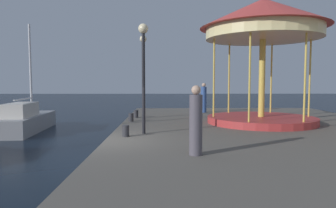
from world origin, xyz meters
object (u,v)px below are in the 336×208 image
lamp_post_near_edge (143,58)px  bollard_south (126,131)px  bollard_north (136,114)px  bollard_center (131,117)px  sailboat_grey (25,120)px  carousel (263,30)px  person_far_corner (204,99)px  person_by_the_water (196,123)px  lamp_post_mid_promenade (143,62)px

lamp_post_near_edge → bollard_south: bearing=-134.6°
bollard_north → bollard_center: same height
lamp_post_near_edge → bollard_south: size_ratio=9.96×
bollard_south → sailboat_grey: bearing=135.9°
carousel → person_far_corner: (-2.00, 4.97, -3.36)m
bollard_south → person_by_the_water: person_by_the_water is taller
carousel → bollard_north: (-5.96, 2.23, -4.02)m
bollard_south → person_by_the_water: (2.15, -2.71, 0.65)m
bollard_center → bollard_south: same height
bollard_north → person_by_the_water: bearing=-74.6°
bollard_center → person_by_the_water: (2.40, -6.77, 0.65)m
bollard_south → carousel: bearing=30.3°
bollard_south → person_far_corner: bearing=65.5°
bollard_center → bollard_south: (0.25, -4.06, 0.00)m
lamp_post_mid_promenade → carousel: bearing=-20.3°
lamp_post_mid_promenade → person_by_the_water: (1.88, -8.15, -2.09)m
person_by_the_water → bollard_center: bearing=109.5°
sailboat_grey → lamp_post_mid_promenade: (6.42, -0.51, 3.11)m
sailboat_grey → person_far_corner: size_ratio=3.24×
bollard_north → person_far_corner: 4.86m
lamp_post_mid_promenade → bollard_south: (-0.27, -5.45, -2.74)m
bollard_center → person_far_corner: bearing=46.7°
bollard_center → lamp_post_mid_promenade: bearing=69.7°
sailboat_grey → bollard_north: bearing=-3.2°
sailboat_grey → lamp_post_near_edge: size_ratio=1.49×
lamp_post_near_edge → lamp_post_mid_promenade: (-0.32, 4.85, 0.18)m
carousel → sailboat_grey: bearing=167.9°
person_by_the_water → bollard_south: bearing=128.4°
bollard_north → person_by_the_water: person_by_the_water is taller
bollard_center → person_far_corner: (4.05, 4.31, 0.66)m
sailboat_grey → carousel: (11.96, -2.56, 4.40)m
sailboat_grey → person_far_corner: (9.96, 2.41, 1.03)m
lamp_post_near_edge → person_by_the_water: bearing=-64.7°
carousel → person_by_the_water: (-3.66, -6.11, -3.37)m
sailboat_grey → lamp_post_mid_promenade: sailboat_grey is taller
bollard_north → bollard_center: 1.57m
sailboat_grey → bollard_center: bearing=-17.8°
bollard_north → lamp_post_mid_promenade: bearing=-23.0°
lamp_post_mid_promenade → bollard_center: size_ratio=10.73×
bollard_north → person_by_the_water: size_ratio=0.22×
bollard_center → person_by_the_water: 7.21m
person_far_corner → bollard_north: bearing=-145.2°
bollard_center → person_far_corner: size_ratio=0.22×
sailboat_grey → lamp_post_mid_promenade: size_ratio=1.38×
lamp_post_mid_promenade → person_far_corner: size_ratio=2.34×
person_by_the_water → person_far_corner: 11.20m
lamp_post_near_edge → sailboat_grey: bearing=141.5°
carousel → lamp_post_mid_promenade: size_ratio=1.33×
person_by_the_water → lamp_post_near_edge: bearing=115.3°
lamp_post_mid_promenade → bollard_north: 2.77m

